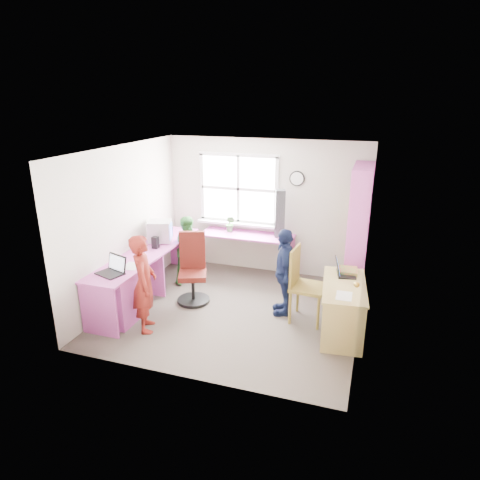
{
  "coord_description": "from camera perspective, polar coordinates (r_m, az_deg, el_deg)",
  "views": [
    {
      "loc": [
        1.87,
        -5.46,
        3.1
      ],
      "look_at": [
        0.0,
        0.25,
        1.05
      ],
      "focal_mm": 32.0,
      "sensor_mm": 36.0,
      "label": 1
    }
  ],
  "objects": [
    {
      "name": "game_box",
      "position": [
        6.27,
        14.13,
        -3.99
      ],
      "size": [
        0.29,
        0.29,
        0.05
      ],
      "rotation": [
        0.0,
        0.0,
        0.08
      ],
      "color": "red",
      "rests_on": "right_desk"
    },
    {
      "name": "paper_b",
      "position": [
        5.56,
        13.7,
        -7.25
      ],
      "size": [
        0.2,
        0.28,
        0.0
      ],
      "rotation": [
        0.0,
        0.0,
        0.03
      ],
      "color": "silver",
      "rests_on": "right_desk"
    },
    {
      "name": "l_desk",
      "position": [
        6.62,
        -12.33,
        -5.15
      ],
      "size": [
        2.38,
        2.95,
        0.75
      ],
      "color": "#D455B7",
      "rests_on": "ground"
    },
    {
      "name": "person_red",
      "position": [
        5.93,
        -12.67,
        -5.68
      ],
      "size": [
        0.51,
        0.59,
        1.37
      ],
      "primitive_type": "imported",
      "rotation": [
        0.0,
        0.0,
        2.02
      ],
      "color": "maroon",
      "rests_on": "ground"
    },
    {
      "name": "bookshelf",
      "position": [
        6.97,
        15.47,
        0.62
      ],
      "size": [
        0.3,
        1.02,
        2.1
      ],
      "color": "#D455B7",
      "rests_on": "ground"
    },
    {
      "name": "swivel_chair",
      "position": [
        6.73,
        -6.31,
        -4.28
      ],
      "size": [
        0.66,
        0.66,
        1.1
      ],
      "rotation": [
        0.0,
        0.0,
        0.37
      ],
      "color": "black",
      "rests_on": "ground"
    },
    {
      "name": "laptop_left",
      "position": [
        6.18,
        -16.59,
        -3.75
      ],
      "size": [
        0.44,
        0.4,
        0.25
      ],
      "rotation": [
        0.0,
        0.0,
        -0.33
      ],
      "color": "black",
      "rests_on": "l_desk"
    },
    {
      "name": "speaker_b",
      "position": [
        7.53,
        -9.36,
        1.07
      ],
      "size": [
        0.09,
        0.09,
        0.17
      ],
      "rotation": [
        0.0,
        0.0,
        -0.09
      ],
      "color": "black",
      "rests_on": "l_desk"
    },
    {
      "name": "speaker_a",
      "position": [
        7.0,
        -11.23,
        -0.33
      ],
      "size": [
        0.1,
        0.1,
        0.19
      ],
      "rotation": [
        0.0,
        0.0,
        -0.0
      ],
      "color": "black",
      "rests_on": "l_desk"
    },
    {
      "name": "person_green",
      "position": [
        7.34,
        -6.75,
        -1.31
      ],
      "size": [
        0.66,
        0.71,
        1.18
      ],
      "primitive_type": "imported",
      "rotation": [
        0.0,
        0.0,
        1.09
      ],
      "color": "#307833",
      "rests_on": "ground"
    },
    {
      "name": "crt_monitor",
      "position": [
        7.26,
        -10.63,
        1.15
      ],
      "size": [
        0.45,
        0.43,
        0.36
      ],
      "rotation": [
        0.0,
        0.0,
        0.33
      ],
      "color": "#B2B3B7",
      "rests_on": "l_desk"
    },
    {
      "name": "right_desk",
      "position": [
        5.97,
        13.63,
        -7.47
      ],
      "size": [
        0.68,
        1.26,
        0.7
      ],
      "rotation": [
        0.0,
        0.0,
        0.1
      ],
      "color": "tan",
      "rests_on": "ground"
    },
    {
      "name": "paper_a",
      "position": [
        6.37,
        -14.27,
        -3.39
      ],
      "size": [
        0.26,
        0.33,
        0.0
      ],
      "rotation": [
        0.0,
        0.0,
        0.16
      ],
      "color": "silver",
      "rests_on": "l_desk"
    },
    {
      "name": "cd_tower",
      "position": [
        7.37,
        5.34,
        3.53
      ],
      "size": [
        0.2,
        0.19,
        0.83
      ],
      "rotation": [
        0.0,
        0.0,
        0.3
      ],
      "color": "black",
      "rests_on": "l_desk"
    },
    {
      "name": "laptop_right",
      "position": [
        6.17,
        13.52,
        -4.04
      ],
      "size": [
        0.33,
        0.38,
        0.23
      ],
      "rotation": [
        0.0,
        0.0,
        1.76
      ],
      "color": "black",
      "rests_on": "right_desk"
    },
    {
      "name": "room",
      "position": [
        6.15,
        -0.35,
        1.03
      ],
      "size": [
        3.64,
        3.44,
        2.44
      ],
      "color": "#453C36",
      "rests_on": "ground"
    },
    {
      "name": "wooden_chair",
      "position": [
        6.14,
        8.4,
        -5.53
      ],
      "size": [
        0.51,
        0.51,
        1.08
      ],
      "rotation": [
        0.0,
        0.0,
        -0.08
      ],
      "color": "olive",
      "rests_on": "ground"
    },
    {
      "name": "potted_plant",
      "position": [
        7.66,
        -1.31,
        2.15
      ],
      "size": [
        0.2,
        0.18,
        0.3
      ],
      "primitive_type": "imported",
      "rotation": [
        0.0,
        0.0,
        -0.3
      ],
      "color": "#357A31",
      "rests_on": "l_desk"
    },
    {
      "name": "person_navy",
      "position": [
        6.26,
        5.94,
        -4.24
      ],
      "size": [
        0.51,
        0.82,
        1.31
      ],
      "primitive_type": "imported",
      "rotation": [
        0.0,
        0.0,
        -1.31
      ],
      "color": "#151E43",
      "rests_on": "ground"
    }
  ]
}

